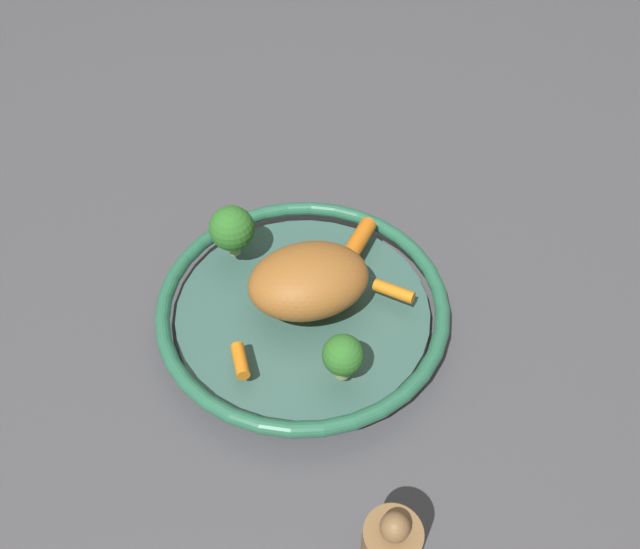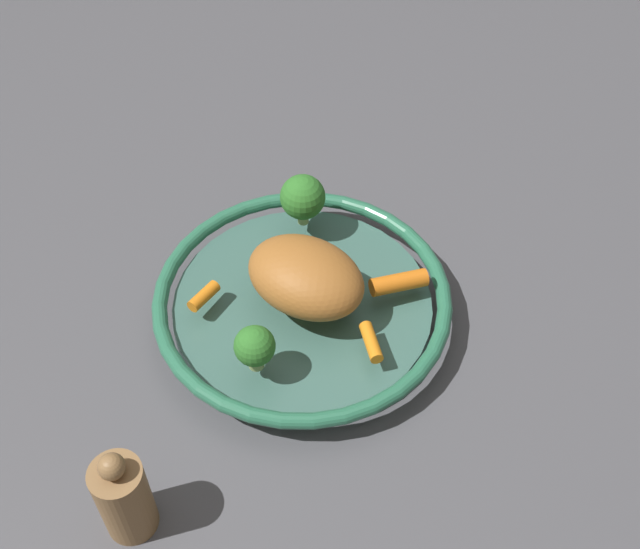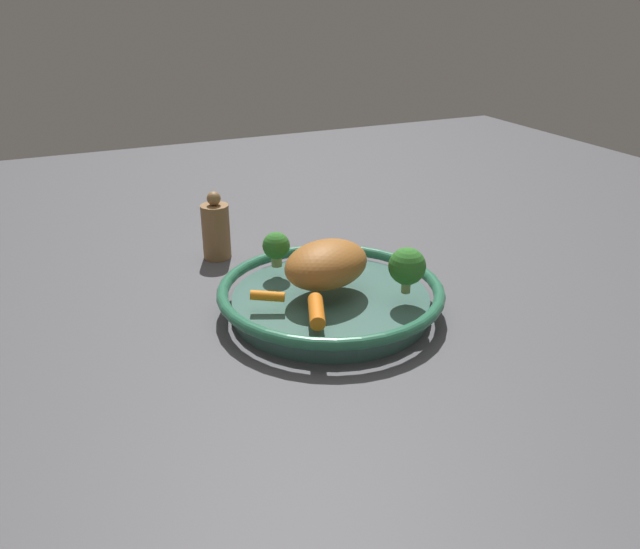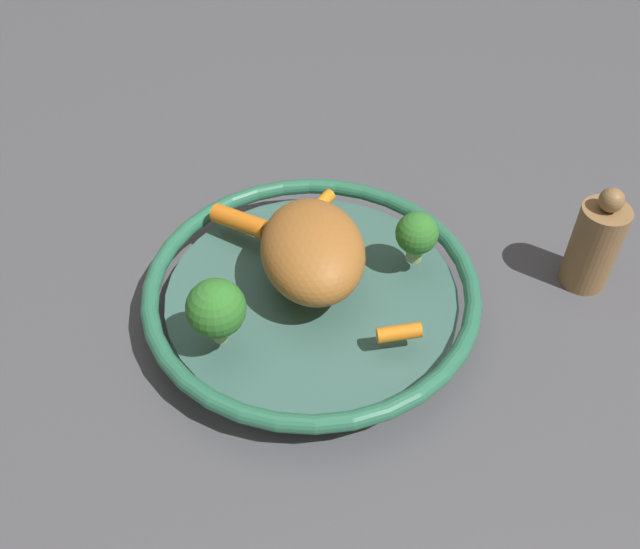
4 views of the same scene
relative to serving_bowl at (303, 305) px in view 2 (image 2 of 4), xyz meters
The scene contains 9 objects.
ground_plane 0.03m from the serving_bowl, ahead, with size 2.54×2.54×0.00m, color #4C4C51.
serving_bowl is the anchor object (origin of this frame).
roast_chicken_piece 0.06m from the serving_bowl, 58.41° to the left, with size 0.14×0.11×0.07m, color #A66429.
baby_carrot_back 0.12m from the serving_bowl, 144.74° to the left, with size 0.02×0.02×0.07m, color orange.
baby_carrot_right 0.12m from the serving_bowl, 32.67° to the right, with size 0.02×0.02×0.04m, color orange.
baby_carrot_near_rim 0.11m from the serving_bowl, 96.65° to the left, with size 0.01×0.01×0.05m, color orange.
broccoli_floret_mid 0.13m from the serving_bowl, 26.37° to the left, with size 0.05×0.05×0.06m.
broccoli_floret_large 0.13m from the serving_bowl, 128.32° to the right, with size 0.06×0.06×0.07m.
pepper_mill 0.31m from the serving_bowl, 18.68° to the left, with size 0.05×0.05×0.13m.
Camera 2 is at (0.36, 0.49, 0.79)m, focal length 46.11 mm.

